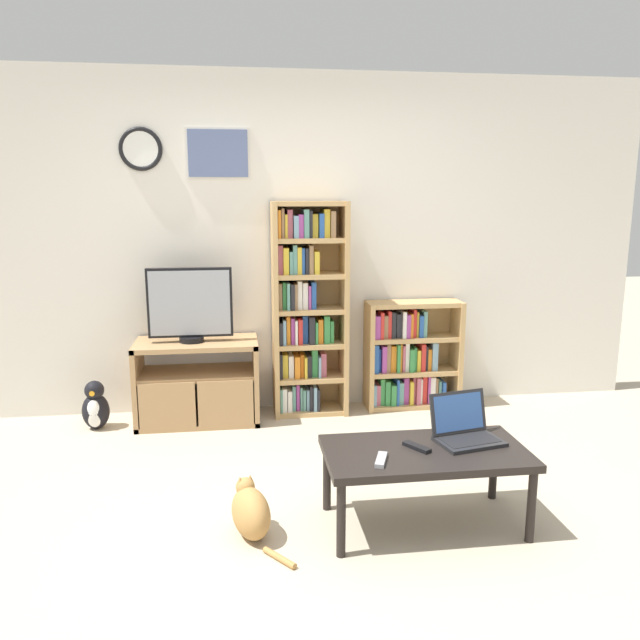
# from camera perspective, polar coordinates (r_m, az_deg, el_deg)

# --- Properties ---
(ground_plane) EXTENTS (18.00, 18.00, 0.00)m
(ground_plane) POSITION_cam_1_polar(r_m,az_deg,el_deg) (3.41, 0.33, -18.33)
(ground_plane) COLOR #BCAD93
(wall_back) EXTENTS (5.72, 0.09, 2.60)m
(wall_back) POSITION_cam_1_polar(r_m,az_deg,el_deg) (4.90, -2.97, 6.93)
(wall_back) COLOR silver
(wall_back) RESTS_ON ground_plane
(tv_stand) EXTENTS (0.90, 0.47, 0.62)m
(tv_stand) POSITION_cam_1_polar(r_m,az_deg,el_deg) (4.78, -11.12, -5.54)
(tv_stand) COLOR tan
(tv_stand) RESTS_ON ground_plane
(television) EXTENTS (0.61, 0.18, 0.55)m
(television) POSITION_cam_1_polar(r_m,az_deg,el_deg) (4.65, -11.79, 1.34)
(television) COLOR black
(television) RESTS_ON tv_stand
(bookshelf_tall) EXTENTS (0.57, 0.31, 1.64)m
(bookshelf_tall) POSITION_cam_1_polar(r_m,az_deg,el_deg) (4.79, -1.34, 1.06)
(bookshelf_tall) COLOR tan
(bookshelf_tall) RESTS_ON ground_plane
(bookshelf_short) EXTENTS (0.75, 0.27, 0.86)m
(bookshelf_short) POSITION_cam_1_polar(r_m,az_deg,el_deg) (5.06, 7.97, -3.36)
(bookshelf_short) COLOR tan
(bookshelf_short) RESTS_ON ground_plane
(coffee_table) EXTENTS (1.03, 0.54, 0.42)m
(coffee_table) POSITION_cam_1_polar(r_m,az_deg,el_deg) (3.30, 9.60, -12.28)
(coffee_table) COLOR black
(coffee_table) RESTS_ON ground_plane
(laptop) EXTENTS (0.37, 0.32, 0.24)m
(laptop) POSITION_cam_1_polar(r_m,az_deg,el_deg) (3.42, 13.08, -9.68)
(laptop) COLOR #232326
(laptop) RESTS_ON coffee_table
(remote_near_laptop) EXTENTS (0.12, 0.16, 0.02)m
(remote_near_laptop) POSITION_cam_1_polar(r_m,az_deg,el_deg) (3.28, 8.84, -11.40)
(remote_near_laptop) COLOR black
(remote_near_laptop) RESTS_ON coffee_table
(remote_far_from_laptop) EXTENTS (0.10, 0.17, 0.02)m
(remote_far_from_laptop) POSITION_cam_1_polar(r_m,az_deg,el_deg) (3.11, 5.61, -12.60)
(remote_far_from_laptop) COLOR #99999E
(remote_far_from_laptop) RESTS_ON coffee_table
(cat) EXTENTS (0.33, 0.50, 0.29)m
(cat) POSITION_cam_1_polar(r_m,az_deg,el_deg) (3.29, -6.38, -17.00)
(cat) COLOR #B78447
(cat) RESTS_ON ground_plane
(penguin_figurine) EXTENTS (0.19, 0.18, 0.36)m
(penguin_figurine) POSITION_cam_1_polar(r_m,az_deg,el_deg) (4.88, -19.85, -7.51)
(penguin_figurine) COLOR black
(penguin_figurine) RESTS_ON ground_plane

